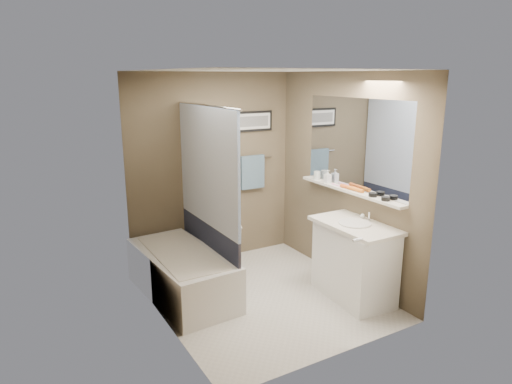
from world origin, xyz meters
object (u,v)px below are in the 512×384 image
vanity (354,262)px  soap_bottle (328,176)px  toilet (224,244)px  hair_brush_front (356,189)px  candle_bowl_far (373,195)px  glass_jar (317,175)px  bathtub (182,274)px  hair_brush_back (348,187)px  candle_bowl_near (386,199)px

vanity → soap_bottle: 1.09m
soap_bottle → vanity: bearing=-104.3°
toilet → hair_brush_front: (1.08, -1.12, 0.80)m
toilet → candle_bowl_far: size_ratio=7.54×
toilet → vanity: 1.63m
toilet → vanity: vanity is taller
vanity → glass_jar: glass_jar is taller
bathtub → vanity: bearing=-34.8°
hair_brush_back → bathtub: bearing=161.4°
bathtub → hair_brush_front: bearing=-25.9°
toilet → candle_bowl_far: (1.08, -1.38, 0.80)m
bathtub → toilet: (0.71, 0.40, 0.09)m
glass_jar → candle_bowl_near: bearing=-90.0°
candle_bowl_far → hair_brush_front: hair_brush_front is taller
bathtub → hair_brush_back: size_ratio=6.82×
bathtub → candle_bowl_near: size_ratio=16.67×
hair_brush_front → candle_bowl_far: bearing=-90.0°
hair_brush_front → hair_brush_back: 0.12m
toilet → soap_bottle: 1.51m
hair_brush_back → candle_bowl_near: bearing=-90.0°
candle_bowl_near → hair_brush_back: 0.56m
hair_brush_back → glass_jar: 0.58m
hair_brush_front → soap_bottle: size_ratio=1.45×
candle_bowl_near → soap_bottle: bearing=90.0°
bathtub → hair_brush_front: hair_brush_front is taller
candle_bowl_near → hair_brush_front: hair_brush_front is taller
candle_bowl_near → candle_bowl_far: (0.00, 0.18, 0.00)m
bathtub → glass_jar: 2.01m
bathtub → hair_brush_back: (1.79, -0.60, 0.89)m
candle_bowl_near → soap_bottle: (0.00, 0.93, 0.06)m
hair_brush_front → glass_jar: glass_jar is taller
bathtub → soap_bottle: bearing=-11.3°
vanity → bathtub: bearing=154.2°
toilet → hair_brush_back: hair_brush_back is taller
hair_brush_front → hair_brush_back: same height
glass_jar → soap_bottle: bearing=-90.0°
candle_bowl_near → glass_jar: glass_jar is taller
bathtub → toilet: toilet is taller
vanity → candle_bowl_far: candle_bowl_far is taller
toilet → glass_jar: glass_jar is taller
bathtub → glass_jar: size_ratio=15.00×
candle_bowl_far → soap_bottle: bearing=90.0°
glass_jar → hair_brush_front: bearing=-90.0°
candle_bowl_far → soap_bottle: 0.75m
hair_brush_back → glass_jar: (0.00, 0.58, 0.03)m
glass_jar → soap_bottle: size_ratio=0.66×
hair_brush_front → glass_jar: (0.00, 0.70, 0.03)m
bathtub → candle_bowl_far: candle_bowl_far is taller
candle_bowl_far → hair_brush_front: 0.26m
bathtub → soap_bottle: (1.79, -0.23, 0.94)m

